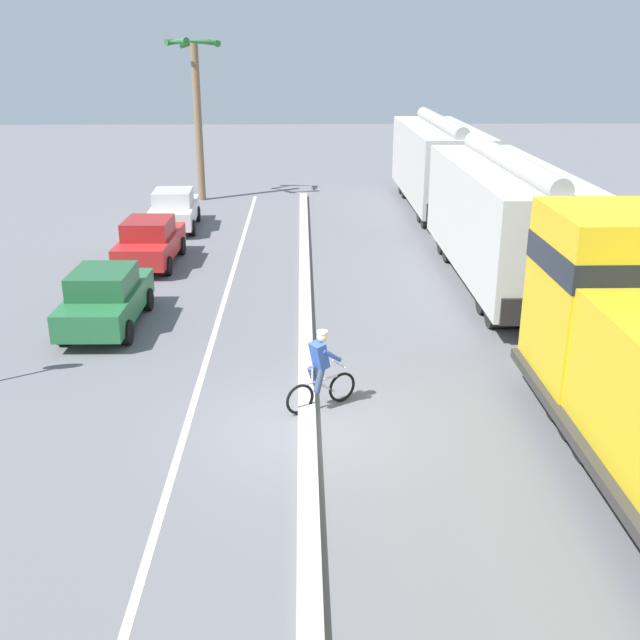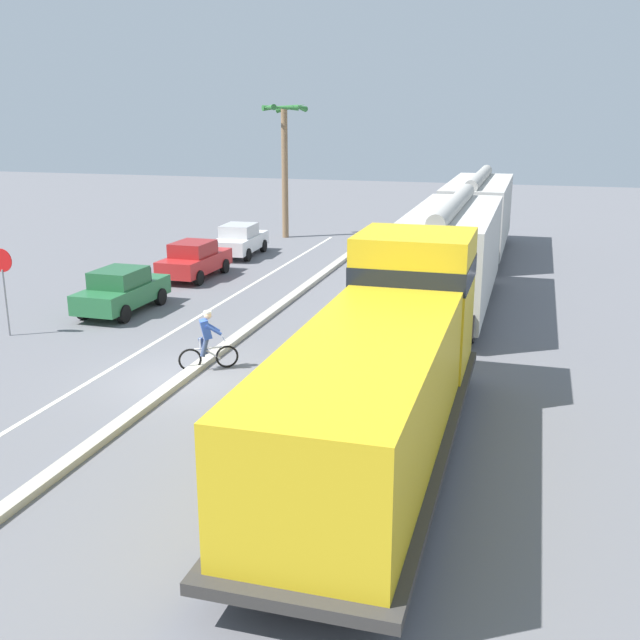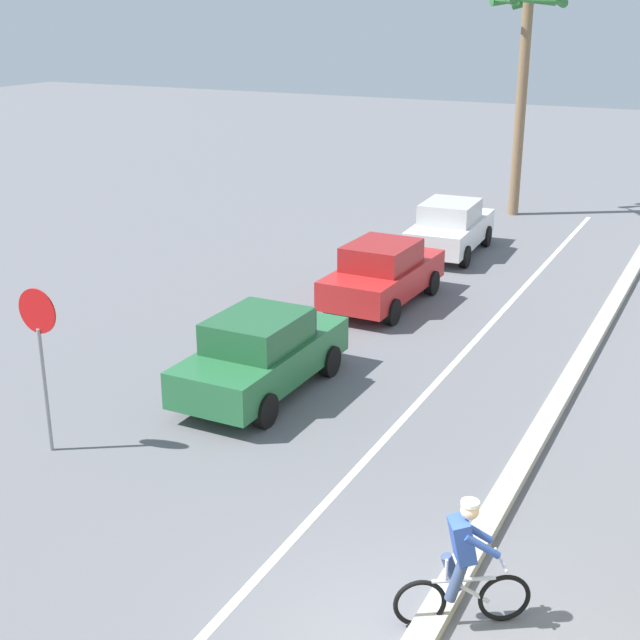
% 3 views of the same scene
% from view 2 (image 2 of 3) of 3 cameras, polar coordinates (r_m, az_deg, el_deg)
% --- Properties ---
extents(ground_plane, '(120.00, 120.00, 0.00)m').
position_cam_2_polar(ground_plane, '(21.01, -10.14, -4.35)').
color(ground_plane, slate).
extents(median_curb, '(0.36, 36.00, 0.16)m').
position_cam_2_polar(median_curb, '(26.23, -4.43, 0.09)').
color(median_curb, '#B2AD9E').
rests_on(median_curb, ground).
extents(lane_stripe, '(0.14, 36.00, 0.01)m').
position_cam_2_polar(lane_stripe, '(27.16, -9.18, 0.31)').
color(lane_stripe, silver).
rests_on(lane_stripe, ground).
extents(locomotive, '(3.10, 11.61, 4.20)m').
position_cam_2_polar(locomotive, '(15.90, 5.01, -3.89)').
color(locomotive, gold).
rests_on(locomotive, ground).
extents(hopper_car_lead, '(2.90, 10.60, 4.18)m').
position_cam_2_polar(hopper_car_lead, '(27.49, 9.99, 4.89)').
color(hopper_car_lead, beige).
rests_on(hopper_car_lead, ground).
extents(hopper_car_middle, '(2.90, 10.60, 4.18)m').
position_cam_2_polar(hopper_car_middle, '(38.91, 11.92, 7.91)').
color(hopper_car_middle, beige).
rests_on(hopper_car_middle, ground).
extents(parked_car_green, '(1.87, 4.22, 1.62)m').
position_cam_2_polar(parked_car_green, '(28.10, -14.86, 2.21)').
color(parked_car_green, '#286B3D').
rests_on(parked_car_green, ground).
extents(parked_car_red, '(1.91, 4.24, 1.62)m').
position_cam_2_polar(parked_car_red, '(33.27, -9.54, 4.56)').
color(parked_car_red, red).
rests_on(parked_car_red, ground).
extents(parked_car_white, '(1.99, 4.28, 1.62)m').
position_cam_2_polar(parked_car_white, '(38.12, -6.11, 6.09)').
color(parked_car_white, silver).
rests_on(parked_car_white, ground).
extents(cyclist, '(1.48, 0.96, 1.71)m').
position_cam_2_polar(cyclist, '(21.33, -8.58, -1.66)').
color(cyclist, black).
rests_on(cyclist, ground).
extents(stop_sign, '(0.76, 0.08, 2.88)m').
position_cam_2_polar(stop_sign, '(26.07, -23.00, 3.17)').
color(stop_sign, gray).
rests_on(stop_sign, ground).
extents(palm_tree_near, '(2.55, 2.76, 7.59)m').
position_cam_2_polar(palm_tree_near, '(43.25, -2.75, 13.43)').
color(palm_tree_near, '#846647').
rests_on(palm_tree_near, ground).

